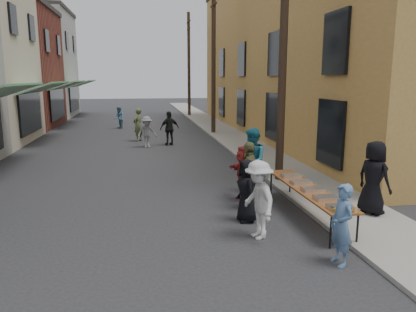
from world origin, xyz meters
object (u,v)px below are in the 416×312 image
object	(u,v)px
server	(374,178)
guest_front_a	(247,191)
guest_front_c	(252,161)
catering_tray_sausage	(340,207)
utility_pole_near	(283,42)
serving_table	(307,189)
utility_pole_mid	(214,59)
utility_pole_far	(189,65)

from	to	relation	value
server	guest_front_a	bearing A→B (deg)	64.31
guest_front_c	catering_tray_sausage	bearing A→B (deg)	20.75
guest_front_a	guest_front_c	size ratio (longest dim) A/B	0.77
catering_tray_sausage	guest_front_c	distance (m)	3.95
utility_pole_near	serving_table	size ratio (longest dim) A/B	2.25
utility_pole_mid	serving_table	xyz separation A→B (m)	(-0.50, -15.43, -3.79)
utility_pole_near	guest_front_c	bearing A→B (deg)	-136.67
utility_pole_far	guest_front_c	world-z (taller)	utility_pole_far
utility_pole_far	catering_tray_sausage	world-z (taller)	utility_pole_far
guest_front_c	server	distance (m)	3.44
serving_table	catering_tray_sausage	world-z (taller)	catering_tray_sausage
server	serving_table	bearing A→B (deg)	59.08
utility_pole_near	catering_tray_sausage	xyz separation A→B (m)	(-0.50, -5.08, -3.71)
utility_pole_far	guest_front_a	bearing A→B (deg)	-94.25
utility_pole_near	utility_pole_far	distance (m)	24.00
serving_table	catering_tray_sausage	bearing A→B (deg)	-90.00
utility_pole_mid	server	world-z (taller)	utility_pole_mid
guest_front_a	serving_table	bearing A→B (deg)	87.60
utility_pole_mid	server	size ratio (longest dim) A/B	4.97
serving_table	guest_front_a	size ratio (longest dim) A/B	2.63
utility_pole_near	server	xyz separation A→B (m)	(1.09, -3.70, -3.49)
catering_tray_sausage	guest_front_c	world-z (taller)	guest_front_c
serving_table	guest_front_a	distance (m)	1.54
utility_pole_far	catering_tray_sausage	xyz separation A→B (m)	(-0.50, -29.08, -3.71)
utility_pole_mid	serving_table	size ratio (longest dim) A/B	2.25
utility_pole_near	guest_front_a	xyz separation A→B (m)	(-2.04, -3.46, -3.74)
utility_pole_mid	guest_front_a	world-z (taller)	utility_pole_mid
catering_tray_sausage	server	distance (m)	2.12
guest_front_c	utility_pole_near	bearing A→B (deg)	142.48
utility_pole_mid	guest_front_a	distance (m)	16.04
guest_front_a	catering_tray_sausage	bearing A→B (deg)	40.07
serving_table	utility_pole_near	bearing A→B (deg)	81.71
server	utility_pole_far	bearing A→B (deg)	-19.01
utility_pole_near	serving_table	distance (m)	5.13
utility_pole_far	server	bearing A→B (deg)	-87.74
utility_pole_near	utility_pole_mid	distance (m)	12.00
utility_pole_mid	utility_pole_far	world-z (taller)	same
guest_front_a	guest_front_c	world-z (taller)	guest_front_c
utility_pole_far	catering_tray_sausage	size ratio (longest dim) A/B	18.00
serving_table	server	distance (m)	1.64
serving_table	guest_front_c	world-z (taller)	guest_front_c
utility_pole_far	serving_table	distance (m)	27.70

